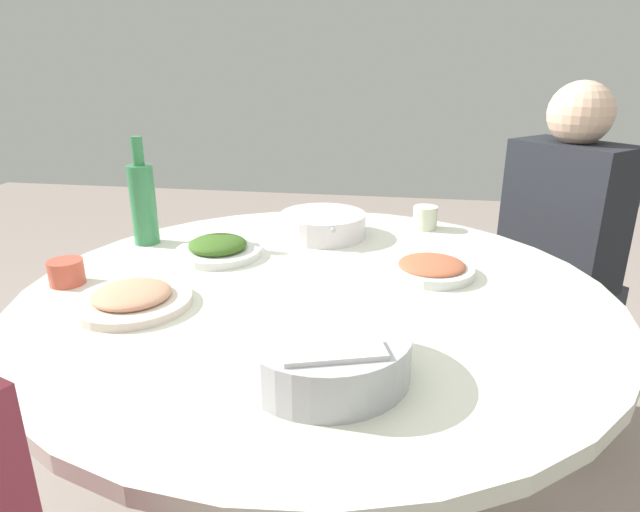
% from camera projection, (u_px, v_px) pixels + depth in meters
% --- Properties ---
extents(round_dining_table, '(1.29, 1.29, 0.76)m').
position_uv_depth(round_dining_table, '(316.00, 324.00, 1.26)').
color(round_dining_table, '#99999E').
rests_on(round_dining_table, ground).
extents(rice_bowl, '(0.27, 0.27, 0.09)m').
position_uv_depth(rice_bowl, '(326.00, 351.00, 0.87)').
color(rice_bowl, '#B2B5BA').
rests_on(rice_bowl, round_dining_table).
extents(soup_bowl, '(0.24, 0.25, 0.07)m').
position_uv_depth(soup_bowl, '(323.00, 225.00, 1.56)').
color(soup_bowl, white).
rests_on(soup_bowl, round_dining_table).
extents(dish_tofu_braise, '(0.20, 0.20, 0.04)m').
position_uv_depth(dish_tofu_braise, '(432.00, 268.00, 1.28)').
color(dish_tofu_braise, white).
rests_on(dish_tofu_braise, round_dining_table).
extents(dish_shrimp, '(0.24, 0.24, 0.04)m').
position_uv_depth(dish_shrimp, '(132.00, 298.00, 1.12)').
color(dish_shrimp, silver).
rests_on(dish_shrimp, round_dining_table).
extents(dish_greens, '(0.22, 0.22, 0.05)m').
position_uv_depth(dish_greens, '(218.00, 249.00, 1.41)').
color(dish_greens, white).
rests_on(dish_greens, round_dining_table).
extents(green_bottle, '(0.07, 0.07, 0.29)m').
position_uv_depth(green_bottle, '(143.00, 202.00, 1.47)').
color(green_bottle, '#388550').
rests_on(green_bottle, round_dining_table).
extents(tea_cup_near, '(0.08, 0.08, 0.06)m').
position_uv_depth(tea_cup_near, '(66.00, 272.00, 1.23)').
color(tea_cup_near, '#C9523E').
rests_on(tea_cup_near, round_dining_table).
extents(tea_cup_far, '(0.07, 0.07, 0.07)m').
position_uv_depth(tea_cup_far, '(425.00, 218.00, 1.63)').
color(tea_cup_far, beige).
rests_on(tea_cup_far, round_dining_table).
extents(stool_for_diner_right, '(0.37, 0.37, 0.42)m').
position_uv_depth(stool_for_diner_right, '(540.00, 370.00, 1.92)').
color(stool_for_diner_right, brown).
rests_on(stool_for_diner_right, ground).
extents(diner_right, '(0.47, 0.47, 0.76)m').
position_uv_depth(diner_right, '(563.00, 226.00, 1.74)').
color(diner_right, '#2D333D').
rests_on(diner_right, stool_for_diner_right).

